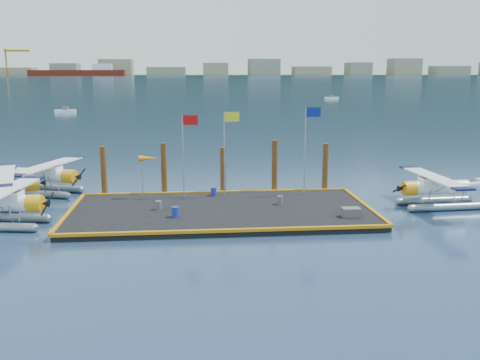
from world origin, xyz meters
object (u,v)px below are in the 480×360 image
object	(u,v)px
piling_3	(275,168)
drum_0	(158,205)
piling_1	(164,170)
seaplane_d	(437,189)
drum_3	(175,212)
piling_4	(325,169)
flagpole_blue	(308,137)
drum_4	(280,200)
flagpole_red	(186,143)
crate	(351,212)
windsock	(148,159)
piling_0	(104,173)
drum_5	(214,191)
flagpole_yellow	(227,141)
piling_2	(223,172)
seaplane_a	(0,205)
seaplane_c	(44,177)

from	to	relation	value
piling_3	drum_0	bearing A→B (deg)	-149.11
piling_1	seaplane_d	bearing A→B (deg)	-14.23
drum_3	piling_4	size ratio (longest dim) A/B	0.17
drum_3	flagpole_blue	xyz separation A→B (m)	(9.70, 5.57, 3.95)
drum_4	flagpole_red	bearing A→B (deg)	155.48
seaplane_d	crate	xyz separation A→B (m)	(-7.21, -3.21, -0.62)
windsock	drum_4	bearing A→B (deg)	-17.77
piling_0	piling_4	bearing A→B (deg)	0.00
drum_4	drum_5	size ratio (longest dim) A/B	0.97
flagpole_yellow	piling_4	bearing A→B (deg)	11.60
piling_4	drum_5	bearing A→B (deg)	-170.69
drum_4	piling_2	world-z (taller)	piling_2
drum_5	flagpole_blue	world-z (taller)	flagpole_blue
piling_4	drum_4	bearing A→B (deg)	-133.64
crate	flagpole_yellow	bearing A→B (deg)	138.77
drum_5	piling_4	distance (m)	9.02
crate	piling_2	size ratio (longest dim) A/B	0.30
piling_2	windsock	bearing A→B (deg)	-163.85
drum_4	piling_0	distance (m)	13.52
seaplane_a	flagpole_red	world-z (taller)	flagpole_red
piling_0	piling_2	xyz separation A→B (m)	(9.00, 0.00, -0.10)
seaplane_d	flagpole_yellow	world-z (taller)	flagpole_yellow
drum_3	piling_0	xyz separation A→B (m)	(-5.50, 7.17, 1.26)
crate	windsock	world-z (taller)	windsock
drum_3	piling_3	bearing A→B (deg)	43.73
piling_0	piling_3	xyz separation A→B (m)	(13.00, 0.00, 0.15)
drum_4	seaplane_d	bearing A→B (deg)	-1.87
drum_5	piling_0	distance (m)	8.42
flagpole_blue	piling_1	world-z (taller)	flagpole_blue
flagpole_yellow	piling_4	distance (m)	8.35
flagpole_yellow	piling_3	bearing A→B (deg)	22.85
flagpole_blue	piling_3	world-z (taller)	flagpole_blue
crate	piling_0	bearing A→B (deg)	153.99
flagpole_red	windsock	xyz separation A→B (m)	(-2.73, 0.00, -1.17)
seaplane_a	drum_4	size ratio (longest dim) A/B	14.90
drum_5	flagpole_blue	distance (m)	8.06
piling_0	piling_2	world-z (taller)	piling_0
drum_0	crate	bearing A→B (deg)	-13.37
seaplane_a	piling_2	bearing A→B (deg)	124.39
seaplane_d	crate	distance (m)	7.92
flagpole_yellow	flagpole_red	bearing A→B (deg)	180.00
flagpole_red	piling_2	size ratio (longest dim) A/B	1.58
piling_2	drum_5	bearing A→B (deg)	-119.26
drum_0	piling_1	world-z (taller)	piling_1
seaplane_c	drum_4	world-z (taller)	seaplane_c
piling_1	piling_3	world-z (taller)	piling_3
seaplane_c	drum_3	bearing A→B (deg)	67.75
drum_4	crate	size ratio (longest dim) A/B	0.52
drum_4	flagpole_red	distance (m)	8.00
seaplane_a	drum_3	world-z (taller)	seaplane_a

